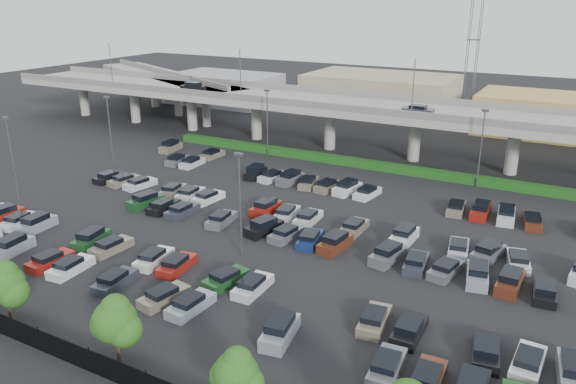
% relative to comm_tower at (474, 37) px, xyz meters
% --- Properties ---
extents(ground, '(280.00, 280.00, 0.00)m').
position_rel_comm_tower_xyz_m(ground, '(-4.00, -74.00, -15.61)').
color(ground, black).
extents(overpass, '(150.00, 13.00, 15.80)m').
position_rel_comm_tower_xyz_m(overpass, '(-4.25, -42.03, -8.64)').
color(overpass, gray).
rests_on(overpass, ground).
extents(on_ramp, '(50.93, 30.13, 8.80)m').
position_rel_comm_tower_xyz_m(on_ramp, '(-56.10, -30.95, -8.76)').
color(on_ramp, gray).
rests_on(on_ramp, ground).
extents(hedge, '(66.00, 1.60, 1.10)m').
position_rel_comm_tower_xyz_m(hedge, '(-4.00, -49.00, -15.06)').
color(hedge, '#164112').
rests_on(hedge, ground).
extents(fence, '(70.00, 0.10, 2.00)m').
position_rel_comm_tower_xyz_m(fence, '(-4.05, -102.00, -14.71)').
color(fence, black).
rests_on(fence, ground).
extents(tree_row, '(65.07, 3.66, 5.94)m').
position_rel_comm_tower_xyz_m(tree_row, '(-3.30, -100.53, -12.09)').
color(tree_row, '#332316').
rests_on(tree_row, ground).
extents(parked_cars, '(62.99, 41.61, 1.67)m').
position_rel_comm_tower_xyz_m(parked_cars, '(-3.35, -77.31, -14.99)').
color(parked_cars, silver).
rests_on(parked_cars, ground).
extents(light_poles, '(66.90, 48.38, 10.30)m').
position_rel_comm_tower_xyz_m(light_poles, '(-8.12, -72.00, -9.37)').
color(light_poles, '#4C4C51').
rests_on(light_poles, ground).
extents(distant_buildings, '(138.00, 24.00, 9.00)m').
position_rel_comm_tower_xyz_m(distant_buildings, '(8.38, -12.19, -11.87)').
color(distant_buildings, gray).
rests_on(distant_buildings, ground).
extents(comm_tower, '(2.40, 2.40, 30.00)m').
position_rel_comm_tower_xyz_m(comm_tower, '(0.00, 0.00, 0.00)').
color(comm_tower, '#4C4C51').
rests_on(comm_tower, ground).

